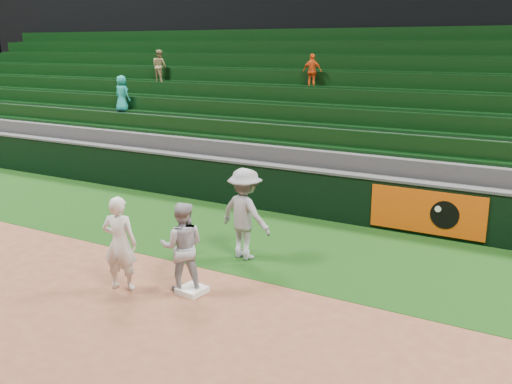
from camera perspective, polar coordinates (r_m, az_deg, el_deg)
ground at (r=10.57m, az=-6.66°, el=-9.52°), size 70.00×70.00×0.00m
foul_grass at (r=12.92m, az=1.28°, el=-4.86°), size 36.00×4.20×0.01m
upper_deck at (r=25.88m, az=17.71°, el=17.64°), size 40.00×12.00×12.00m
first_base at (r=10.36m, az=-6.41°, el=-9.73°), size 0.49×0.49×0.10m
first_baseman at (r=10.45m, az=-13.47°, el=-5.02°), size 0.73×0.58×1.73m
baserunner at (r=10.22m, az=-7.37°, el=-5.46°), size 1.00×0.93×1.63m
base_coach at (r=11.60m, az=-1.10°, el=-2.20°), size 1.33×0.92×1.89m
field_wall at (r=14.61m, az=5.53°, el=-0.05°), size 36.00×0.45×1.25m
stadium_seating at (r=17.85m, az=10.61°, el=5.92°), size 36.00×5.95×4.85m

